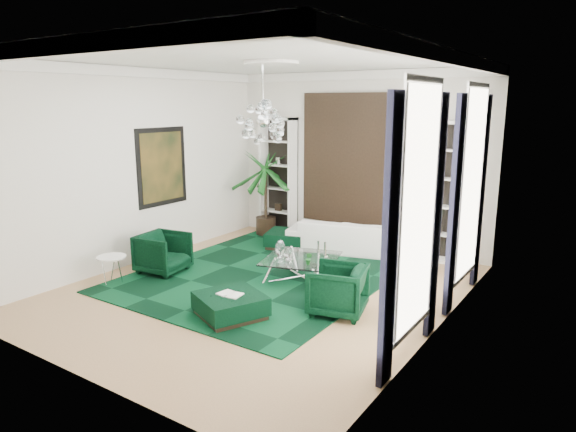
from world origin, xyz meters
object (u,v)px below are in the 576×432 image
Objects in this scene: sofa at (343,236)px; coffee_table at (301,269)px; armchair_right at (337,290)px; armchair_left at (163,253)px; ottoman_front at (230,306)px; palm at (265,181)px; side_table at (112,270)px; ottoman_side at (287,239)px.

sofa is 1.88× the size of coffee_table.
armchair_left is at bearing -102.63° from armchair_right.
ottoman_front is at bearing 78.44° from sofa.
armchair_left is 3.64m from armchair_right.
palm reaches higher than armchair_left.
armchair_right is 1.56m from coffee_table.
palm reaches higher than sofa.
coffee_table is 1.95m from ottoman_front.
palm reaches higher than coffee_table.
coffee_table is at bearing -141.54° from armchair_right.
palm is at bearing 119.85° from ottoman_front.
armchair_left is at bearing 159.21° from ottoman_front.
ottoman_front is 5.05m from palm.
side_table is (-2.46, -4.06, -0.10)m from sofa.
armchair_left is 3.49m from palm.
sofa is 2.61× the size of ottoman_front.
sofa is 3.81m from armchair_left.
armchair_right reaches higher than ottoman_side.
armchair_left is (-2.16, -3.13, 0.04)m from sofa.
palm reaches higher than armchair_right.
ottoman_side is at bearing -27.93° from armchair_left.
armchair_left is 2.88m from ottoman_side.
ottoman_front is (1.40, -3.61, -0.00)m from ottoman_side.
armchair_right is 0.67× the size of coffee_table.
ottoman_side is at bearing 111.24° from ottoman_front.
sofa is 4.05m from ottoman_front.
coffee_table reaches higher than ottoman_side.
sofa is 3.36m from armchair_right.
armchair_right is at bearing 101.28° from sofa.
armchair_left is 0.93× the size of ottoman_front.
armchair_right is 1.02× the size of ottoman_side.
side_table is at bearing -143.91° from coffee_table.
side_table reaches higher than coffee_table.
sofa reaches higher than side_table.
coffee_table is 2.18m from ottoman_side.
coffee_table is at bearing -49.39° from ottoman_side.
coffee_table is at bearing -43.20° from palm.
side_table is (-1.29, -3.63, 0.06)m from ottoman_side.
sofa is at bearing 93.21° from ottoman_front.
armchair_right is 5.01m from palm.
ottoman_side is 1.68m from palm.
coffee_table is 3.35m from side_table.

